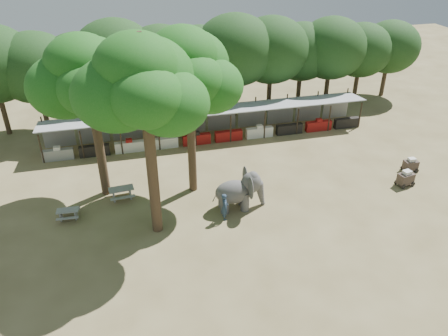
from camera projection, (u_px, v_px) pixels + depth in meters
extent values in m
plane|color=brown|center=(260.00, 234.00, 26.68)|extent=(100.00, 100.00, 0.00)
cube|color=#919498|center=(210.00, 110.00, 37.19)|extent=(28.00, 2.99, 0.39)
cylinder|color=#2D2319|center=(56.00, 148.00, 34.03)|extent=(0.12, 0.12, 2.40)
cylinder|color=#2D2319|center=(58.00, 131.00, 36.19)|extent=(0.12, 0.12, 2.80)
cube|color=gray|center=(58.00, 155.00, 34.61)|extent=(2.38, 0.50, 0.90)
cube|color=gray|center=(59.00, 136.00, 36.35)|extent=(2.52, 0.12, 2.00)
cylinder|color=#2D2319|center=(93.00, 144.00, 34.62)|extent=(0.12, 0.12, 2.40)
cylinder|color=#2D2319|center=(93.00, 128.00, 36.79)|extent=(0.12, 0.12, 2.80)
cube|color=black|center=(94.00, 151.00, 35.21)|extent=(2.38, 0.50, 0.90)
cube|color=gray|center=(94.00, 132.00, 36.95)|extent=(2.52, 0.12, 2.00)
cylinder|color=#2D2319|center=(129.00, 140.00, 35.22)|extent=(0.12, 0.12, 2.40)
cylinder|color=#2D2319|center=(127.00, 124.00, 37.38)|extent=(0.12, 0.12, 2.80)
cube|color=silver|center=(130.00, 147.00, 35.80)|extent=(2.38, 0.50, 0.90)
cube|color=gray|center=(127.00, 129.00, 37.54)|extent=(2.52, 0.12, 2.00)
cylinder|color=#2D2319|center=(163.00, 136.00, 35.81)|extent=(0.12, 0.12, 2.40)
cylinder|color=#2D2319|center=(159.00, 121.00, 37.98)|extent=(0.12, 0.12, 2.80)
cube|color=silver|center=(164.00, 143.00, 36.40)|extent=(2.38, 0.50, 0.90)
cube|color=gray|center=(160.00, 125.00, 38.14)|extent=(2.52, 0.12, 2.00)
cylinder|color=#2D2319|center=(197.00, 133.00, 36.41)|extent=(0.12, 0.12, 2.40)
cylinder|color=#2D2319|center=(191.00, 118.00, 38.57)|extent=(0.12, 0.12, 2.80)
cube|color=maroon|center=(197.00, 139.00, 36.99)|extent=(2.38, 0.50, 0.90)
cube|color=gray|center=(191.00, 122.00, 38.73)|extent=(2.52, 0.12, 2.00)
cylinder|color=#2D2319|center=(229.00, 129.00, 37.00)|extent=(0.12, 0.12, 2.40)
cylinder|color=#2D2319|center=(222.00, 115.00, 39.17)|extent=(0.12, 0.12, 2.80)
cube|color=maroon|center=(229.00, 136.00, 37.58)|extent=(2.38, 0.50, 0.90)
cube|color=gray|center=(222.00, 119.00, 39.33)|extent=(2.52, 0.12, 2.00)
cylinder|color=#2D2319|center=(261.00, 126.00, 37.59)|extent=(0.12, 0.12, 2.40)
cylinder|color=#2D2319|center=(251.00, 112.00, 39.76)|extent=(0.12, 0.12, 2.80)
cube|color=silver|center=(259.00, 132.00, 38.18)|extent=(2.38, 0.50, 0.90)
cube|color=gray|center=(251.00, 116.00, 39.92)|extent=(2.52, 0.12, 2.00)
cylinder|color=#2D2319|center=(291.00, 122.00, 38.19)|extent=(0.12, 0.12, 2.40)
cylinder|color=#2D2319|center=(280.00, 109.00, 40.36)|extent=(0.12, 0.12, 2.80)
cube|color=black|center=(289.00, 129.00, 38.77)|extent=(2.38, 0.50, 0.90)
cube|color=gray|center=(280.00, 113.00, 40.52)|extent=(2.52, 0.12, 2.00)
cylinder|color=#2D2319|center=(321.00, 119.00, 38.78)|extent=(0.12, 0.12, 2.40)
cylinder|color=#2D2319|center=(308.00, 106.00, 40.95)|extent=(0.12, 0.12, 2.80)
cube|color=maroon|center=(318.00, 126.00, 39.37)|extent=(2.38, 0.50, 0.90)
cube|color=gray|center=(308.00, 110.00, 41.11)|extent=(2.52, 0.12, 2.00)
cylinder|color=#2D2319|center=(349.00, 116.00, 39.38)|extent=(0.12, 0.12, 2.40)
cylinder|color=#2D2319|center=(336.00, 103.00, 41.55)|extent=(0.12, 0.12, 2.80)
cube|color=black|center=(347.00, 123.00, 39.96)|extent=(2.38, 0.50, 0.90)
cube|color=gray|center=(335.00, 108.00, 41.70)|extent=(2.52, 0.12, 2.00)
cylinder|color=#332316|center=(97.00, 134.00, 28.35)|extent=(0.60, 0.60, 9.20)
cone|color=#332316|center=(86.00, 64.00, 26.05)|extent=(0.57, 0.57, 2.88)
ellipsoid|color=#0D490D|center=(66.00, 86.00, 26.69)|extent=(4.80, 4.80, 3.94)
ellipsoid|color=#0D490D|center=(111.00, 94.00, 26.69)|extent=(4.20, 4.20, 3.44)
ellipsoid|color=#0D490D|center=(92.00, 71.00, 27.41)|extent=(5.20, 5.20, 4.26)
ellipsoid|color=#0D490D|center=(89.00, 88.00, 25.50)|extent=(3.80, 3.80, 3.12)
ellipsoid|color=#0D490D|center=(81.00, 63.00, 26.14)|extent=(4.40, 4.40, 3.61)
cylinder|color=#332316|center=(151.00, 155.00, 24.49)|extent=(0.64, 0.64, 10.40)
cone|color=#332316|center=(142.00, 64.00, 21.89)|extent=(0.61, 0.61, 3.25)
ellipsoid|color=#0D490D|center=(117.00, 94.00, 22.62)|extent=(4.80, 4.80, 3.94)
ellipsoid|color=#0D490D|center=(170.00, 103.00, 22.62)|extent=(4.20, 4.20, 3.44)
ellipsoid|color=#0D490D|center=(146.00, 76.00, 23.33)|extent=(5.20, 5.20, 4.26)
ellipsoid|color=#0D490D|center=(147.00, 97.00, 21.43)|extent=(3.80, 3.80, 3.12)
ellipsoid|color=#0D490D|center=(136.00, 67.00, 22.07)|extent=(4.40, 4.40, 3.61)
cylinder|color=#332316|center=(191.00, 128.00, 28.68)|extent=(0.56, 0.56, 9.60)
cone|color=#332316|center=(188.00, 55.00, 26.28)|extent=(0.53, 0.53, 3.00)
ellipsoid|color=#0D490D|center=(166.00, 78.00, 26.96)|extent=(4.80, 4.80, 3.94)
ellipsoid|color=#0D490D|center=(210.00, 86.00, 26.95)|extent=(4.20, 4.20, 3.44)
ellipsoid|color=#0D490D|center=(188.00, 63.00, 27.67)|extent=(5.20, 5.20, 4.26)
ellipsoid|color=#0D490D|center=(192.00, 80.00, 25.76)|extent=(3.80, 3.80, 3.12)
ellipsoid|color=#0D490D|center=(182.00, 55.00, 26.41)|extent=(4.40, 4.40, 3.61)
cylinder|color=#332316|center=(11.00, 114.00, 38.16)|extent=(0.44, 0.44, 3.74)
ellipsoid|color=black|center=(1.00, 73.00, 36.33)|extent=(6.46, 5.95, 5.61)
cylinder|color=#332316|center=(52.00, 110.00, 38.87)|extent=(0.44, 0.44, 3.74)
ellipsoid|color=black|center=(43.00, 70.00, 37.04)|extent=(6.46, 5.95, 5.61)
cylinder|color=#332316|center=(90.00, 107.00, 39.58)|extent=(0.44, 0.44, 3.74)
ellipsoid|color=black|center=(84.00, 67.00, 37.75)|extent=(6.46, 5.95, 5.61)
cylinder|color=#332316|center=(127.00, 103.00, 40.28)|extent=(0.44, 0.44, 3.74)
ellipsoid|color=black|center=(123.00, 64.00, 38.46)|extent=(6.46, 5.95, 5.61)
cylinder|color=#332316|center=(163.00, 100.00, 40.99)|extent=(0.44, 0.44, 3.74)
ellipsoid|color=black|center=(161.00, 62.00, 39.17)|extent=(6.46, 5.95, 5.61)
cylinder|color=#332316|center=(198.00, 97.00, 41.70)|extent=(0.44, 0.44, 3.74)
ellipsoid|color=black|center=(197.00, 59.00, 39.88)|extent=(6.46, 5.95, 5.61)
cylinder|color=#332316|center=(232.00, 94.00, 42.41)|extent=(0.44, 0.44, 3.74)
ellipsoid|color=black|center=(232.00, 57.00, 40.58)|extent=(6.46, 5.95, 5.61)
cylinder|color=#332316|center=(264.00, 91.00, 43.12)|extent=(0.44, 0.44, 3.74)
ellipsoid|color=black|center=(266.00, 54.00, 41.29)|extent=(6.46, 5.95, 5.61)
cylinder|color=#332316|center=(296.00, 88.00, 43.83)|extent=(0.44, 0.44, 3.74)
ellipsoid|color=black|center=(299.00, 52.00, 42.00)|extent=(6.46, 5.95, 5.61)
cylinder|color=#332316|center=(326.00, 86.00, 44.53)|extent=(0.44, 0.44, 3.74)
ellipsoid|color=black|center=(331.00, 50.00, 42.71)|extent=(6.46, 5.95, 5.61)
cylinder|color=#332316|center=(356.00, 83.00, 45.24)|extent=(0.44, 0.44, 3.74)
ellipsoid|color=black|center=(361.00, 48.00, 43.42)|extent=(6.46, 5.95, 5.61)
cylinder|color=#332316|center=(384.00, 80.00, 45.95)|extent=(0.44, 0.44, 3.74)
ellipsoid|color=black|center=(391.00, 46.00, 44.12)|extent=(6.46, 5.95, 5.61)
ellipsoid|color=#444241|center=(234.00, 192.00, 28.41)|extent=(2.51, 1.53, 1.58)
cylinder|color=#444241|center=(225.00, 204.00, 28.28)|extent=(0.59, 0.59, 1.33)
cylinder|color=#444241|center=(222.00, 198.00, 28.92)|extent=(0.59, 0.59, 1.33)
cylinder|color=#444241|center=(245.00, 202.00, 28.52)|extent=(0.59, 0.59, 1.33)
cylinder|color=#444241|center=(242.00, 195.00, 29.16)|extent=(0.59, 0.59, 1.33)
ellipsoid|color=#444241|center=(251.00, 183.00, 28.33)|extent=(1.40, 1.15, 1.47)
ellipsoid|color=#444241|center=(251.00, 188.00, 27.67)|extent=(0.28, 1.21, 1.51)
ellipsoid|color=#444241|center=(245.00, 177.00, 28.88)|extent=(0.28, 1.21, 1.51)
cone|color=#444241|center=(261.00, 194.00, 28.97)|extent=(0.63, 0.63, 1.66)
imported|color=#26384C|center=(225.00, 207.00, 27.57)|extent=(0.52, 0.72, 1.87)
cube|color=gray|center=(67.00, 210.00, 27.71)|extent=(1.40, 0.71, 0.05)
cube|color=gray|center=(61.00, 215.00, 27.80)|extent=(0.12, 0.55, 0.64)
cube|color=gray|center=(76.00, 214.00, 27.95)|extent=(0.12, 0.55, 0.64)
cube|color=gray|center=(67.00, 218.00, 27.42)|extent=(1.37, 0.30, 0.05)
cube|color=gray|center=(69.00, 209.00, 28.27)|extent=(1.37, 0.30, 0.05)
cube|color=gray|center=(121.00, 189.00, 29.63)|extent=(1.72, 0.91, 0.07)
cube|color=gray|center=(114.00, 195.00, 29.68)|extent=(0.16, 0.67, 0.77)
cube|color=gray|center=(130.00, 192.00, 29.99)|extent=(0.16, 0.67, 0.77)
cube|color=gray|center=(123.00, 198.00, 29.29)|extent=(1.67, 0.41, 0.06)
cube|color=gray|center=(121.00, 188.00, 30.29)|extent=(1.67, 0.41, 0.06)
cube|color=#352924|center=(406.00, 178.00, 31.24)|extent=(1.22, 0.86, 0.78)
cylinder|color=black|center=(404.00, 187.00, 30.99)|extent=(0.34, 0.13, 0.34)
cylinder|color=black|center=(413.00, 184.00, 31.31)|extent=(0.34, 0.13, 0.34)
cylinder|color=black|center=(396.00, 182.00, 31.57)|extent=(0.34, 0.13, 0.34)
cylinder|color=black|center=(405.00, 179.00, 31.89)|extent=(0.34, 0.13, 0.34)
cube|color=silver|center=(407.00, 172.00, 30.99)|extent=(0.63, 0.54, 0.28)
cube|color=#352924|center=(411.00, 165.00, 33.03)|extent=(1.07, 0.68, 0.72)
cylinder|color=black|center=(407.00, 172.00, 32.86)|extent=(0.31, 0.08, 0.31)
cylinder|color=black|center=(417.00, 171.00, 32.99)|extent=(0.31, 0.08, 0.31)
cylinder|color=black|center=(402.00, 167.00, 33.44)|extent=(0.31, 0.08, 0.31)
cylinder|color=black|center=(412.00, 166.00, 33.57)|extent=(0.31, 0.08, 0.31)
cube|color=silver|center=(412.00, 160.00, 32.80)|extent=(0.54, 0.44, 0.26)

